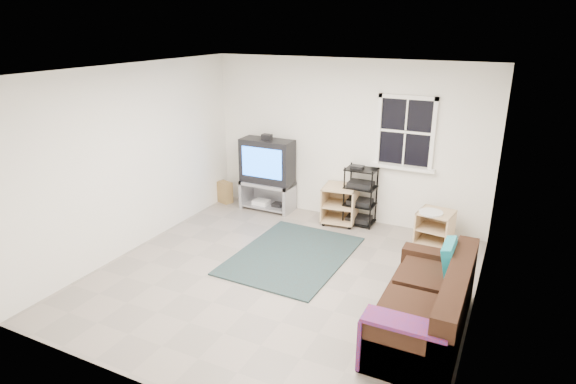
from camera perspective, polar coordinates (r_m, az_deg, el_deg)
The scene contains 8 objects.
room at distance 7.51m, azimuth 13.70°, elevation 6.38°, with size 4.60×4.62×4.60m.
tv_unit at distance 8.27m, azimuth -2.44°, elevation 2.78°, with size 0.91×0.46×1.34m.
av_rack at distance 7.80m, azimuth 8.53°, elevation -0.88°, with size 0.49×0.35×0.97m.
side_table_left at distance 7.88m, azimuth 6.26°, elevation -1.25°, with size 0.59×0.59×0.63m.
side_table_right at distance 7.37m, azimuth 17.04°, elevation -3.78°, with size 0.53×0.53×0.55m.
sofa at distance 5.35m, azimuth 16.13°, elevation -13.00°, with size 0.83×1.87×0.85m.
shag_rug at distance 6.82m, azimuth 0.50°, elevation -7.50°, with size 1.45×1.99×0.02m, color black.
paper_bag at distance 8.81m, azimuth -7.51°, elevation -0.02°, with size 0.27×0.17×0.38m, color olive.
Camera 1 is at (2.50, -4.90, 3.10)m, focal length 30.00 mm.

